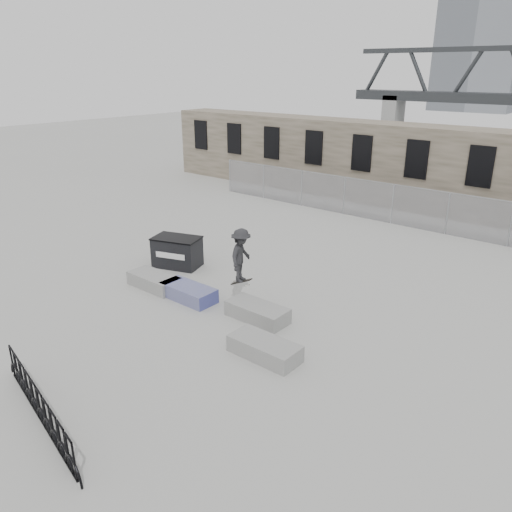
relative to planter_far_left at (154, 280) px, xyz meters
The scene contains 10 objects.
ground 3.05m from the planter_far_left, ahead, with size 120.00×120.00×0.00m, color #A2A29D.
stone_wall 16.86m from the planter_far_left, 79.57° to the left, with size 36.00×2.58×4.50m.
chainlink_fence 13.11m from the planter_far_left, 76.61° to the left, with size 22.06×0.06×2.02m.
planter_far_left is the anchor object (origin of this frame).
planter_center_left 1.66m from the planter_far_left, ahead, with size 2.00×0.90×0.48m.
planter_center_right 4.40m from the planter_far_left, ahead, with size 2.00×0.90×0.48m.
planter_offset 5.99m from the planter_far_left, 10.20° to the right, with size 2.00×0.90×0.48m.
dumpster 2.15m from the planter_far_left, 114.98° to the left, with size 2.08×1.64×1.19m.
bike_rack 7.33m from the planter_far_left, 59.29° to the right, with size 4.85×1.06×0.90m.
skateboarder 3.64m from the planter_far_left, 19.17° to the left, with size 1.00×1.31×2.00m.
Camera 1 is at (10.18, -10.48, 7.35)m, focal length 35.00 mm.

